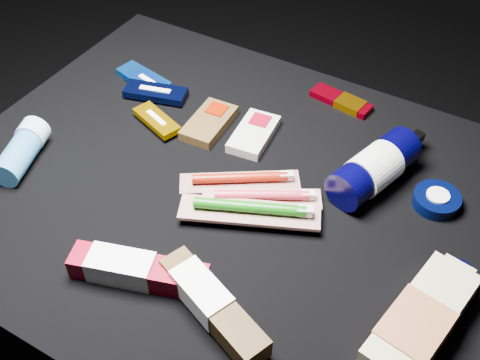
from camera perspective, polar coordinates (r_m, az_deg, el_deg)
The scene contains 19 objects.
ground at distance 1.34m, azimuth -0.79°, elevation -12.80°, with size 3.00×3.00×0.00m, color black.
cloth_table at distance 1.18m, azimuth -0.88°, elevation -7.62°, with size 0.98×0.78×0.40m, color black.
luna_bar_0 at distance 1.27m, azimuth -9.11°, elevation 9.48°, with size 0.13×0.07×0.02m.
luna_bar_1 at distance 1.25m, azimuth -8.51°, elevation 8.98°, with size 0.13×0.07×0.02m.
luna_bar_2 at distance 1.22m, azimuth -8.01°, elevation 8.23°, with size 0.13×0.08×0.02m.
luna_bar_3 at distance 1.15m, azimuth -7.91°, elevation 5.64°, with size 0.11×0.07×0.01m.
clif_bar_0 at distance 1.15m, azimuth -2.83°, elevation 5.58°, with size 0.07×0.12×0.02m.
clif_bar_1 at distance 1.12m, azimuth 1.41°, elevation 4.53°, with size 0.08×0.12×0.02m.
power_bar at distance 1.21m, azimuth 9.84°, elevation 7.31°, with size 0.13×0.06×0.02m.
lotion_bottle at distance 1.04m, azimuth 12.64°, elevation 1.12°, with size 0.12×0.23×0.07m.
cream_tin_upper at distance 1.05m, azimuth 18.14°, elevation -1.81°, with size 0.08×0.08×0.02m.
cream_tin_lower at distance 0.95m, azimuth 19.69°, elevation -8.71°, with size 0.06×0.06×0.02m.
bodywash_bottle at distance 0.87m, azimuth 16.64°, elevation -12.85°, with size 0.11×0.23×0.05m.
deodorant_stick at distance 1.13m, azimuth -19.98°, elevation 2.64°, with size 0.09×0.14×0.05m.
toothbrush_pack_0 at distance 1.03m, azimuth 0.15°, elevation -0.03°, with size 0.20×0.15×0.02m.
toothbrush_pack_1 at distance 0.99m, azimuth 2.25°, elevation -1.67°, with size 0.19×0.14×0.02m.
toothbrush_pack_2 at distance 0.96m, azimuth 1.11°, elevation -2.87°, with size 0.23×0.14×0.03m.
toothpaste_carton_red at distance 0.91m, azimuth -10.13°, elevation -8.38°, with size 0.21×0.11×0.04m.
toothpaste_carton_green at distance 0.86m, azimuth -2.96°, elevation -11.43°, with size 0.20×0.12×0.04m.
Camera 1 is at (0.38, -0.61, 1.14)m, focal length 45.00 mm.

